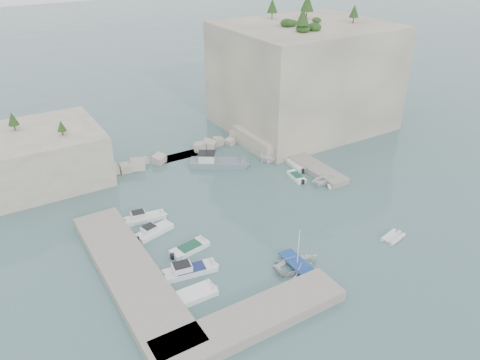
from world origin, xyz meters
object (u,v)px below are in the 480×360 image
motorboat_c (190,250)px  tender_east_a (323,184)px  inflatable_dinghy (393,238)px  work_boat (218,166)px  motorboat_b (155,233)px  tender_east_b (296,178)px  motorboat_a (145,220)px  motorboat_e (193,297)px  tender_east_c (296,167)px  tender_east_d (274,161)px  motorboat_d (190,273)px  rowboat (297,267)px

motorboat_c → tender_east_a: bearing=-0.3°
inflatable_dinghy → work_boat: bearing=94.5°
motorboat_b → tender_east_b: 21.91m
inflatable_dinghy → tender_east_a: size_ratio=0.80×
motorboat_b → tender_east_a: bearing=-17.4°
motorboat_a → motorboat_c: (1.93, -8.12, 0.00)m
motorboat_a → motorboat_e: bearing=-86.3°
work_boat → tender_east_c: bearing=-0.1°
tender_east_d → motorboat_d: bearing=142.7°
motorboat_d → tender_east_d: (22.03, 16.61, 0.00)m
rowboat → tender_east_d: tender_east_d is taller
motorboat_d → work_boat: bearing=63.6°
motorboat_b → rowboat: bearing=-67.0°
motorboat_e → tender_east_a: 26.91m
work_boat → motorboat_a: bearing=-117.9°
motorboat_c → inflatable_dinghy: bearing=-36.3°
inflatable_dinghy → tender_east_c: 19.81m
motorboat_b → work_boat: size_ratio=0.55×
motorboat_b → work_boat: bearing=22.9°
tender_east_b → tender_east_d: 6.22m
tender_east_c → work_boat: bearing=65.2°
motorboat_b → rowboat: size_ratio=0.96×
motorboat_b → motorboat_d: size_ratio=0.81×
work_boat → tender_east_a: bearing=-19.4°
tender_east_c → motorboat_d: bearing=128.0°
motorboat_c → motorboat_d: (-1.61, -3.38, 0.00)m
rowboat → tender_east_b: 19.17m
inflatable_dinghy → tender_east_c: (1.55, 19.75, 0.00)m
motorboat_b → tender_east_c: 24.38m
motorboat_a → tender_east_c: motorboat_a is taller
motorboat_b → tender_east_d: size_ratio=1.06×
motorboat_c → tender_east_d: 24.34m
tender_east_b → motorboat_c: bearing=118.3°
motorboat_b → tender_east_a: 23.83m
motorboat_c → motorboat_e: 7.34m
rowboat → tender_east_a: tender_east_a is taller
inflatable_dinghy → motorboat_e: bearing=159.9°
tender_east_a → tender_east_d: (-1.36, 9.38, 0.00)m
inflatable_dinghy → tender_east_d: tender_east_d is taller
motorboat_d → tender_east_a: size_ratio=1.60×
tender_east_b → tender_east_d: size_ratio=0.82×
motorboat_e → inflatable_dinghy: 23.48m
motorboat_a → work_boat: size_ratio=0.59×
motorboat_a → motorboat_b: bearing=-83.9°
tender_east_b → tender_east_c: (2.07, 2.83, 0.00)m
motorboat_e → inflatable_dinghy: (23.26, -3.17, 0.00)m
motorboat_d → motorboat_a: bearing=101.0°
motorboat_b → inflatable_dinghy: 26.79m
inflatable_dinghy → tender_east_a: 13.81m
motorboat_e → inflatable_dinghy: motorboat_e is taller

